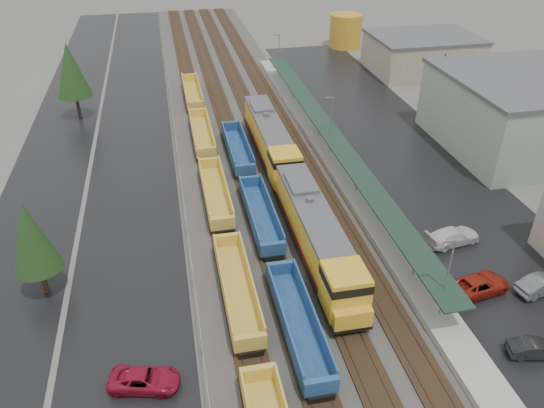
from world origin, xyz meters
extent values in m
cube|color=#302D2B|center=(0.00, 60.00, 0.04)|extent=(20.00, 160.00, 0.08)
cube|color=black|center=(-6.00, 60.00, 0.15)|extent=(2.60, 160.00, 0.15)
cube|color=#473326|center=(-6.72, 60.00, 0.27)|extent=(0.08, 160.00, 0.07)
cube|color=#473326|center=(-5.28, 60.00, 0.27)|extent=(0.08, 160.00, 0.07)
cube|color=black|center=(-2.00, 60.00, 0.15)|extent=(2.60, 160.00, 0.15)
cube|color=#473326|center=(-2.72, 60.00, 0.27)|extent=(0.08, 160.00, 0.07)
cube|color=#473326|center=(-1.28, 60.00, 0.27)|extent=(0.08, 160.00, 0.07)
cube|color=black|center=(2.00, 60.00, 0.15)|extent=(2.60, 160.00, 0.15)
cube|color=#473326|center=(1.28, 60.00, 0.27)|extent=(0.08, 160.00, 0.07)
cube|color=#473326|center=(2.72, 60.00, 0.27)|extent=(0.08, 160.00, 0.07)
cube|color=black|center=(6.00, 60.00, 0.15)|extent=(2.60, 160.00, 0.15)
cube|color=#473326|center=(5.28, 60.00, 0.27)|extent=(0.08, 160.00, 0.07)
cube|color=#473326|center=(6.72, 60.00, 0.27)|extent=(0.08, 160.00, 0.07)
cube|color=black|center=(-15.00, 60.00, 0.01)|extent=(10.00, 160.00, 0.02)
cube|color=black|center=(-25.00, 60.00, 0.01)|extent=(9.00, 160.00, 0.02)
cube|color=black|center=(19.00, 50.00, 0.01)|extent=(16.00, 100.00, 0.02)
cube|color=#9E9B93|center=(9.50, 50.00, 0.35)|extent=(3.00, 80.00, 0.70)
cylinder|color=gray|center=(9.50, 25.00, 1.90)|extent=(0.16, 0.16, 2.40)
cylinder|color=gray|center=(9.50, 40.00, 1.90)|extent=(0.16, 0.16, 2.40)
cylinder|color=gray|center=(9.50, 55.00, 1.90)|extent=(0.16, 0.16, 2.40)
cylinder|color=gray|center=(9.50, 70.00, 1.90)|extent=(0.16, 0.16, 2.40)
cylinder|color=gray|center=(9.50, 85.00, 1.90)|extent=(0.16, 0.16, 2.40)
cube|color=#1B3126|center=(9.50, 50.00, 3.20)|extent=(2.60, 65.00, 0.15)
cylinder|color=gray|center=(9.50, 20.00, 4.00)|extent=(0.12, 0.12, 8.00)
cube|color=gray|center=(9.00, 20.00, 7.90)|extent=(1.00, 0.15, 0.12)
cylinder|color=gray|center=(9.50, 50.00, 4.00)|extent=(0.12, 0.12, 8.00)
cube|color=gray|center=(9.00, 50.00, 7.90)|extent=(1.00, 0.15, 0.12)
cylinder|color=gray|center=(9.50, 80.00, 4.00)|extent=(0.12, 0.12, 8.00)
cube|color=gray|center=(9.00, 80.00, 7.90)|extent=(1.00, 0.15, 0.12)
cylinder|color=gray|center=(-9.50, 20.00, 1.00)|extent=(0.08, 0.08, 2.00)
cylinder|color=gray|center=(-9.50, 28.00, 1.00)|extent=(0.08, 0.08, 2.00)
cylinder|color=gray|center=(-9.50, 36.00, 1.00)|extent=(0.08, 0.08, 2.00)
cylinder|color=gray|center=(-9.50, 44.00, 1.00)|extent=(0.08, 0.08, 2.00)
cylinder|color=gray|center=(-9.50, 52.00, 1.00)|extent=(0.08, 0.08, 2.00)
cylinder|color=gray|center=(-9.50, 60.00, 1.00)|extent=(0.08, 0.08, 2.00)
cylinder|color=gray|center=(-9.50, 68.00, 1.00)|extent=(0.08, 0.08, 2.00)
cylinder|color=gray|center=(-9.50, 76.00, 1.00)|extent=(0.08, 0.08, 2.00)
cylinder|color=gray|center=(-9.50, 84.00, 1.00)|extent=(0.08, 0.08, 2.00)
cylinder|color=gray|center=(-9.50, 92.00, 1.00)|extent=(0.08, 0.08, 2.00)
cylinder|color=gray|center=(-9.50, 100.00, 1.00)|extent=(0.08, 0.08, 2.00)
cylinder|color=gray|center=(-9.50, 108.00, 1.00)|extent=(0.08, 0.08, 2.00)
cylinder|color=gray|center=(-9.50, 116.00, 1.00)|extent=(0.08, 0.08, 2.00)
cylinder|color=gray|center=(-9.50, 124.00, 1.00)|extent=(0.08, 0.08, 2.00)
cylinder|color=gray|center=(-9.50, 132.00, 1.00)|extent=(0.08, 0.08, 2.00)
cube|color=gray|center=(-9.50, 60.00, 2.00)|extent=(0.05, 160.00, 0.05)
cube|color=gray|center=(36.00, 80.00, 3.00)|extent=(18.00, 14.00, 6.00)
cube|color=#59595B|center=(36.00, 80.00, 6.25)|extent=(18.36, 14.28, 0.50)
cylinder|color=#332316|center=(-22.00, 30.00, 1.35)|extent=(0.50, 0.50, 2.70)
cone|color=black|center=(-22.00, 30.00, 5.85)|extent=(3.96, 3.96, 6.30)
cylinder|color=#332316|center=(-23.00, 70.00, 1.65)|extent=(0.50, 0.50, 3.30)
cone|color=black|center=(-23.00, 70.00, 7.15)|extent=(4.84, 4.84, 7.70)
cylinder|color=#332316|center=(28.00, 58.00, 1.50)|extent=(0.50, 0.50, 3.00)
cone|color=black|center=(28.00, 58.00, 6.50)|extent=(4.40, 4.40, 7.00)
cube|color=black|center=(2.00, 30.33, 0.90)|extent=(3.27, 21.80, 0.44)
cube|color=gold|center=(2.00, 31.42, 2.75)|extent=(3.05, 17.44, 3.27)
cube|color=gold|center=(2.00, 21.83, 2.97)|extent=(3.27, 3.49, 3.71)
cube|color=black|center=(2.00, 21.83, 4.06)|extent=(3.32, 3.54, 0.76)
cube|color=gold|center=(2.00, 19.87, 1.88)|extent=(3.05, 1.09, 1.53)
cube|color=#59595B|center=(2.00, 31.42, 4.50)|extent=(3.11, 17.44, 0.38)
cube|color=maroon|center=(0.45, 31.42, 1.44)|extent=(0.04, 17.44, 0.38)
cube|color=maroon|center=(3.55, 31.42, 1.44)|extent=(0.04, 17.44, 0.38)
cube|color=black|center=(2.00, 30.33, 0.46)|extent=(2.40, 6.54, 0.65)
cube|color=black|center=(2.00, 22.70, 0.57)|extent=(2.62, 4.36, 0.54)
cube|color=black|center=(2.00, 37.96, 0.57)|extent=(2.62, 4.36, 0.54)
cylinder|color=#59595B|center=(2.00, 32.51, 4.82)|extent=(0.76, 0.76, 0.54)
cube|color=#59595B|center=(2.00, 35.78, 4.77)|extent=(2.62, 4.36, 0.54)
cube|color=black|center=(2.00, 51.33, 0.90)|extent=(3.27, 21.80, 0.44)
cube|color=gold|center=(2.00, 52.42, 2.75)|extent=(3.05, 17.44, 3.27)
cube|color=gold|center=(2.00, 42.83, 2.97)|extent=(3.27, 3.49, 3.71)
cube|color=black|center=(2.00, 42.83, 4.06)|extent=(3.32, 3.54, 0.76)
cube|color=gold|center=(2.00, 40.87, 1.88)|extent=(3.05, 1.09, 1.53)
cube|color=#59595B|center=(2.00, 52.42, 4.50)|extent=(3.11, 17.44, 0.38)
cube|color=maroon|center=(0.45, 52.42, 1.44)|extent=(0.04, 17.44, 0.38)
cube|color=maroon|center=(3.55, 52.42, 1.44)|extent=(0.04, 17.44, 0.38)
cube|color=black|center=(2.00, 51.33, 0.46)|extent=(2.40, 6.54, 0.65)
cube|color=black|center=(2.00, 43.70, 0.57)|extent=(2.62, 4.36, 0.54)
cube|color=black|center=(2.00, 58.96, 0.57)|extent=(2.62, 4.36, 0.54)
cylinder|color=#59595B|center=(2.00, 53.51, 4.82)|extent=(0.76, 0.76, 0.54)
cube|color=#59595B|center=(2.00, 56.78, 4.77)|extent=(2.62, 4.36, 0.54)
cube|color=gold|center=(-6.00, 16.33, 1.48)|extent=(2.46, 0.47, 1.33)
cube|color=black|center=(-6.00, 15.67, 0.54)|extent=(1.89, 2.08, 0.47)
cube|color=gold|center=(-6.00, 25.79, 0.82)|extent=(2.46, 12.66, 0.24)
cube|color=gold|center=(-7.18, 25.79, 1.67)|extent=(0.14, 12.66, 1.70)
cube|color=gold|center=(-4.82, 25.79, 1.67)|extent=(0.14, 12.66, 1.70)
cube|color=gold|center=(-6.00, 19.27, 1.48)|extent=(2.46, 0.47, 1.33)
cube|color=gold|center=(-6.00, 32.31, 1.48)|extent=(2.46, 0.47, 1.33)
cube|color=black|center=(-6.00, 19.93, 0.54)|extent=(1.89, 2.08, 0.47)
cube|color=black|center=(-6.00, 31.64, 0.54)|extent=(1.89, 2.08, 0.47)
cube|color=gold|center=(-6.00, 41.76, 0.82)|extent=(2.46, 12.66, 0.24)
cube|color=gold|center=(-7.18, 41.76, 1.67)|extent=(0.14, 12.66, 1.70)
cube|color=gold|center=(-4.82, 41.76, 1.67)|extent=(0.14, 12.66, 1.70)
cube|color=gold|center=(-6.00, 35.24, 1.48)|extent=(2.46, 0.47, 1.33)
cube|color=gold|center=(-6.00, 48.28, 1.48)|extent=(2.46, 0.47, 1.33)
cube|color=black|center=(-6.00, 35.90, 0.54)|extent=(1.89, 2.08, 0.47)
cube|color=black|center=(-6.00, 47.62, 0.54)|extent=(1.89, 2.08, 0.47)
cube|color=gold|center=(-6.00, 57.73, 0.82)|extent=(2.46, 12.66, 0.24)
cube|color=gold|center=(-7.18, 57.73, 1.67)|extent=(0.14, 12.66, 1.70)
cube|color=gold|center=(-4.82, 57.73, 1.67)|extent=(0.14, 12.66, 1.70)
cube|color=gold|center=(-6.00, 51.22, 1.48)|extent=(2.46, 0.47, 1.33)
cube|color=gold|center=(-6.00, 64.25, 1.48)|extent=(2.46, 0.47, 1.33)
cube|color=black|center=(-6.00, 51.88, 0.54)|extent=(1.89, 2.08, 0.47)
cube|color=black|center=(-6.00, 63.59, 0.54)|extent=(1.89, 2.08, 0.47)
cube|color=gold|center=(-6.00, 73.71, 0.82)|extent=(2.46, 12.66, 0.24)
cube|color=gold|center=(-7.18, 73.71, 1.67)|extent=(0.14, 12.66, 1.70)
cube|color=gold|center=(-4.82, 73.71, 1.67)|extent=(0.14, 12.66, 1.70)
cube|color=gold|center=(-6.00, 67.19, 1.48)|extent=(2.46, 0.47, 1.33)
cube|color=gold|center=(-6.00, 80.23, 1.48)|extent=(2.46, 0.47, 1.33)
cube|color=black|center=(-6.00, 67.85, 0.54)|extent=(1.89, 2.08, 0.47)
cube|color=black|center=(-6.00, 79.56, 0.54)|extent=(1.89, 2.08, 0.47)
cube|color=navy|center=(-2.00, 20.84, 0.82)|extent=(2.44, 12.41, 0.23)
cube|color=navy|center=(-3.17, 20.84, 1.66)|extent=(0.14, 12.41, 1.69)
cube|color=navy|center=(-0.83, 20.84, 1.66)|extent=(0.14, 12.41, 1.69)
cube|color=navy|center=(-2.00, 14.45, 1.47)|extent=(2.44, 0.47, 1.31)
cube|color=navy|center=(-2.00, 27.23, 1.47)|extent=(2.44, 0.47, 1.31)
cube|color=black|center=(-2.00, 15.10, 0.53)|extent=(1.88, 2.07, 0.47)
cube|color=black|center=(-2.00, 26.57, 0.53)|extent=(1.88, 2.07, 0.47)
cube|color=navy|center=(-2.00, 36.53, 0.82)|extent=(2.44, 12.41, 0.23)
cube|color=navy|center=(-3.17, 36.53, 1.66)|extent=(0.14, 12.41, 1.69)
cube|color=navy|center=(-0.83, 36.53, 1.66)|extent=(0.14, 12.41, 1.69)
cube|color=navy|center=(-2.00, 30.14, 1.47)|extent=(2.44, 0.47, 1.31)
cube|color=navy|center=(-2.00, 42.92, 1.47)|extent=(2.44, 0.47, 1.31)
cube|color=black|center=(-2.00, 30.80, 0.53)|extent=(1.88, 2.07, 0.47)
cube|color=black|center=(-2.00, 42.27, 0.53)|extent=(1.88, 2.07, 0.47)
cube|color=navy|center=(-2.00, 52.23, 0.82)|extent=(2.44, 12.41, 0.23)
cube|color=navy|center=(-3.17, 52.23, 1.66)|extent=(0.14, 12.41, 1.69)
cube|color=navy|center=(-0.83, 52.23, 1.66)|extent=(0.14, 12.41, 1.69)
cube|color=navy|center=(-2.00, 45.83, 1.47)|extent=(2.44, 0.47, 1.31)
cube|color=navy|center=(-2.00, 58.62, 1.47)|extent=(2.44, 0.47, 1.31)
cube|color=black|center=(-2.00, 46.49, 0.53)|extent=(1.88, 2.07, 0.47)
cube|color=black|center=(-2.00, 57.96, 0.53)|extent=(1.88, 2.07, 0.47)
cylinder|color=gold|center=(27.59, 98.30, 3.29)|extent=(6.58, 6.58, 6.58)
imported|color=maroon|center=(-13.69, 18.08, 0.69)|extent=(3.37, 5.35, 1.38)
imported|color=black|center=(14.80, 15.10, 0.68)|extent=(2.20, 4.32, 1.36)
imported|color=maroon|center=(14.35, 22.42, 0.78)|extent=(3.61, 6.02, 1.57)
imported|color=white|center=(15.68, 29.46, 0.81)|extent=(3.22, 5.89, 1.62)
imported|color=#5C6062|center=(19.73, 21.38, 0.79)|extent=(2.58, 5.05, 1.59)
camera|label=1|loc=(-10.05, -8.07, 30.57)|focal=35.00mm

